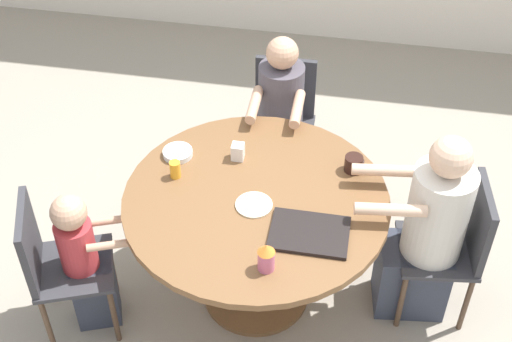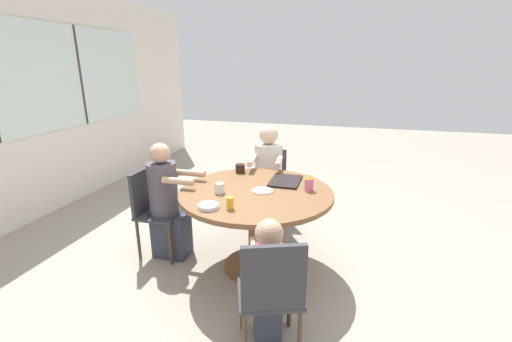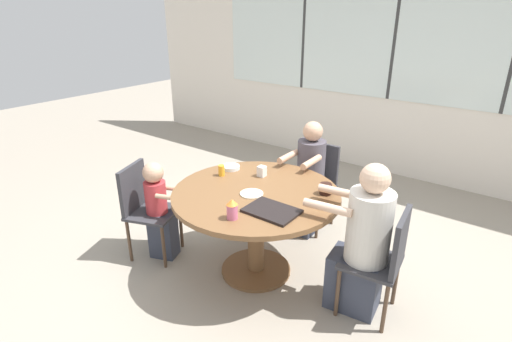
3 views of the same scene
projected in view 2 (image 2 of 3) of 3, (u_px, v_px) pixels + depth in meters
The scene contains 15 objects.
ground_plane at pixel (256, 266), 3.23m from camera, with size 16.00×16.00×0.00m, color gray.
dining_table at pixel (256, 207), 3.05m from camera, with size 1.35×1.35×0.76m.
chair_for_woman_green_shirt at pixel (269, 180), 4.07m from camera, with size 0.45×0.45×0.86m.
chair_for_man_blue_shirt at pixel (152, 205), 3.33m from camera, with size 0.41×0.41×0.86m.
chair_for_toddler at pixel (271, 289), 2.08m from camera, with size 0.52×0.52×0.86m.
person_woman_green_shirt at pixel (268, 182), 3.90m from camera, with size 0.61×0.38×1.18m.
person_man_blue_shirt at pixel (167, 206), 3.29m from camera, with size 0.31×0.52×1.14m.
person_toddler at pixel (268, 283), 2.25m from camera, with size 0.39×0.30×0.92m.
food_tray_dark at pixel (285, 181), 3.22m from camera, with size 0.38×0.27×0.02m.
coffee_mug at pixel (240, 168), 3.49m from camera, with size 0.10×0.10×0.09m.
sippy_cup at pixel (309, 182), 2.98m from camera, with size 0.08×0.08×0.15m.
juice_glass at pixel (230, 203), 2.61m from camera, with size 0.06×0.06×0.10m.
milk_carton_small at pixel (220, 188), 2.93m from camera, with size 0.06×0.06×0.09m.
bowl_white_shallow at pixel (208, 206), 2.63m from camera, with size 0.16×0.16×0.03m.
plate_tortillas at pixel (262, 191), 2.99m from camera, with size 0.19×0.19×0.01m.
Camera 2 is at (-2.71, -0.76, 1.82)m, focal length 24.00 mm.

